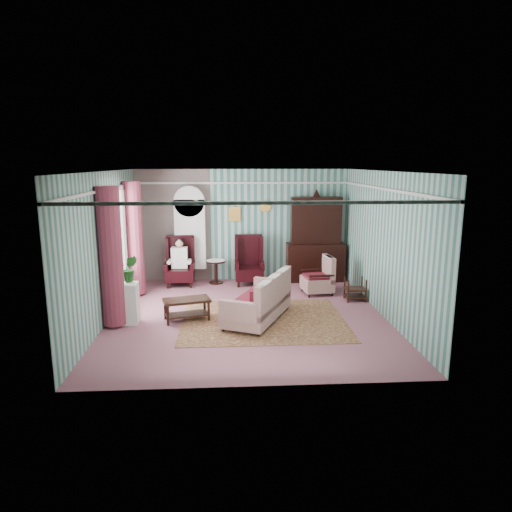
{
  "coord_description": "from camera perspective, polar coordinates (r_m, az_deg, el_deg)",
  "views": [
    {
      "loc": [
        -0.37,
        -8.85,
        3.06
      ],
      "look_at": [
        0.21,
        0.6,
        1.12
      ],
      "focal_mm": 32.0,
      "sensor_mm": 36.0,
      "label": 1
    }
  ],
  "objects": [
    {
      "name": "sofa",
      "position": [
        8.97,
        0.13,
        -4.65
      ],
      "size": [
        1.71,
        2.14,
        1.1
      ],
      "primitive_type": "cube",
      "rotation": [
        0.0,
        0.0,
        1.14
      ],
      "color": "beige",
      "rests_on": "floor"
    },
    {
      "name": "room_shell",
      "position": [
        9.09,
        -5.07,
        4.89
      ],
      "size": [
        5.53,
        6.02,
        2.91
      ],
      "color": "#3D6F65",
      "rests_on": "ground"
    },
    {
      "name": "potted_plant_c",
      "position": [
        9.15,
        -16.96,
        -2.11
      ],
      "size": [
        0.24,
        0.24,
        0.35
      ],
      "primitive_type": "imported",
      "rotation": [
        0.0,
        0.0,
        -0.27
      ],
      "color": "#21591B",
      "rests_on": "plant_stand"
    },
    {
      "name": "seated_woman",
      "position": [
        11.63,
        -9.51,
        -0.82
      ],
      "size": [
        0.44,
        0.4,
        1.18
      ],
      "primitive_type": null,
      "color": "silver",
      "rests_on": "floor"
    },
    {
      "name": "nest_table",
      "position": [
        10.54,
        12.29,
        -4.04
      ],
      "size": [
        0.45,
        0.38,
        0.54
      ],
      "primitive_type": "cube",
      "color": "black",
      "rests_on": "floor"
    },
    {
      "name": "potted_plant_a",
      "position": [
        8.98,
        -16.95,
        -2.14
      ],
      "size": [
        0.42,
        0.38,
        0.41
      ],
      "primitive_type": "imported",
      "rotation": [
        0.0,
        0.0,
        0.19
      ],
      "color": "#184E18",
      "rests_on": "plant_stand"
    },
    {
      "name": "wingback_right",
      "position": [
        11.57,
        -0.86,
        -0.55
      ],
      "size": [
        0.76,
        0.8,
        1.25
      ],
      "primitive_type": "cube",
      "color": "black",
      "rests_on": "floor"
    },
    {
      "name": "dresser_hutch",
      "position": [
        11.94,
        7.49,
        2.44
      ],
      "size": [
        1.5,
        0.56,
        2.36
      ],
      "primitive_type": "cube",
      "color": "black",
      "rests_on": "floor"
    },
    {
      "name": "wingback_left",
      "position": [
        11.63,
        -9.51,
        -0.65
      ],
      "size": [
        0.76,
        0.8,
        1.25
      ],
      "primitive_type": "cube",
      "color": "black",
      "rests_on": "floor"
    },
    {
      "name": "floor",
      "position": [
        9.37,
        -1.07,
        -7.46
      ],
      "size": [
        6.0,
        6.0,
        0.0
      ],
      "primitive_type": "plane",
      "color": "#864E58",
      "rests_on": "ground"
    },
    {
      "name": "rug",
      "position": [
        9.11,
        0.92,
        -8.0
      ],
      "size": [
        3.2,
        2.6,
        0.01
      ],
      "primitive_type": "cube",
      "color": "#521B21",
      "rests_on": "floor"
    },
    {
      "name": "coffee_table",
      "position": [
        9.16,
        -8.63,
        -6.63
      ],
      "size": [
        0.99,
        0.68,
        0.43
      ],
      "primitive_type": "cube",
      "rotation": [
        0.0,
        0.0,
        0.27
      ],
      "color": "black",
      "rests_on": "floor"
    },
    {
      "name": "round_side_table",
      "position": [
        11.79,
        -5.03,
        -1.99
      ],
      "size": [
        0.5,
        0.5,
        0.6
      ],
      "primitive_type": "cylinder",
      "color": "black",
      "rests_on": "floor"
    },
    {
      "name": "bookcase",
      "position": [
        11.89,
        -8.2,
        2.09
      ],
      "size": [
        0.8,
        0.28,
        2.24
      ],
      "primitive_type": "cube",
      "color": "white",
      "rests_on": "floor"
    },
    {
      "name": "plant_stand",
      "position": [
        9.18,
        -16.21,
        -5.72
      ],
      "size": [
        0.55,
        0.35,
        0.8
      ],
      "primitive_type": "cube",
      "color": "silver",
      "rests_on": "floor"
    },
    {
      "name": "potted_plant_b",
      "position": [
        9.11,
        -15.49,
        -1.53
      ],
      "size": [
        0.31,
        0.26,
        0.52
      ],
      "primitive_type": "imported",
      "rotation": [
        0.0,
        0.0,
        0.11
      ],
      "color": "#164819",
      "rests_on": "plant_stand"
    },
    {
      "name": "floral_armchair",
      "position": [
        10.86,
        7.68,
        -1.96
      ],
      "size": [
        0.91,
        0.84,
        1.07
      ],
      "primitive_type": "cube",
      "rotation": [
        0.0,
        0.0,
        1.7
      ],
      "color": "beige",
      "rests_on": "floor"
    }
  ]
}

